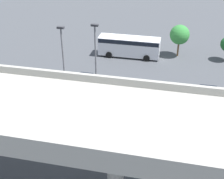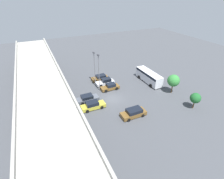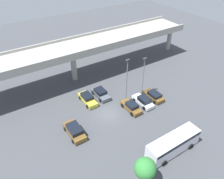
% 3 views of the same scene
% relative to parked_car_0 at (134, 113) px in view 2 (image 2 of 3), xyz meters
% --- Properties ---
extents(ground_plane, '(117.93, 117.93, 0.00)m').
position_rel_parked_car_0_xyz_m(ground_plane, '(6.87, 1.08, -0.75)').
color(ground_plane, '#424449').
extents(highway_overpass, '(56.15, 7.64, 8.00)m').
position_rel_parked_car_0_xyz_m(highway_overpass, '(6.87, 14.53, 6.07)').
color(highway_overpass, '#9E9B93').
rests_on(highway_overpass, ground_plane).
extents(parked_car_0, '(2.21, 4.85, 1.57)m').
position_rel_parked_car_0_xyz_m(parked_car_0, '(0.00, 0.00, 0.00)').
color(parked_car_0, brown).
rests_on(parked_car_0, ground_plane).
extents(parked_car_1, '(2.03, 4.88, 1.57)m').
position_rel_parked_car_0_xyz_m(parked_car_1, '(5.47, 6.08, -0.02)').
color(parked_car_1, gold).
rests_on(parked_car_1, ground_plane).
extents(parked_car_2, '(2.13, 4.61, 1.47)m').
position_rel_parked_car_0_xyz_m(parked_car_2, '(8.38, 6.24, -0.05)').
color(parked_car_2, '#515660').
rests_on(parked_car_2, ground_plane).
extents(parked_car_3, '(1.98, 4.44, 1.51)m').
position_rel_parked_car_0_xyz_m(parked_car_3, '(10.88, -0.14, -0.05)').
color(parked_car_3, brown).
rests_on(parked_car_3, ground_plane).
extents(parked_car_4, '(1.98, 4.55, 1.61)m').
position_rel_parked_car_0_xyz_m(parked_car_4, '(13.66, -0.10, -0.01)').
color(parked_car_4, silver).
rests_on(parked_car_4, ground_plane).
extents(parked_car_5, '(2.07, 4.37, 1.38)m').
position_rel_parked_car_0_xyz_m(parked_car_5, '(16.44, 0.19, -0.08)').
color(parked_car_5, brown).
rests_on(parked_car_5, ground_plane).
extents(shuttle_bus, '(8.46, 2.57, 2.76)m').
position_rel_parked_car_0_xyz_m(shuttle_bus, '(10.28, -10.59, 0.90)').
color(shuttle_bus, silver).
rests_on(shuttle_bus, ground_plane).
extents(lamp_post_near_aisle, '(0.70, 0.35, 8.75)m').
position_rel_parked_car_0_xyz_m(lamp_post_near_aisle, '(11.50, 2.30, 4.33)').
color(lamp_post_near_aisle, slate).
rests_on(lamp_post_near_aisle, ground_plane).
extents(lamp_post_mid_lot, '(0.70, 0.35, 8.16)m').
position_rel_parked_car_0_xyz_m(lamp_post_mid_lot, '(15.02, 2.04, 4.02)').
color(lamp_post_mid_lot, slate).
rests_on(lamp_post_mid_lot, ground_plane).
extents(tree_front_left, '(2.06, 2.06, 3.42)m').
position_rel_parked_car_0_xyz_m(tree_front_left, '(-2.89, -12.08, 1.63)').
color(tree_front_left, brown).
rests_on(tree_front_left, ground_plane).
extents(tree_front_right, '(2.69, 2.69, 4.48)m').
position_rel_parked_car_0_xyz_m(tree_front_right, '(3.59, -12.25, 2.38)').
color(tree_front_right, brown).
rests_on(tree_front_right, ground_plane).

